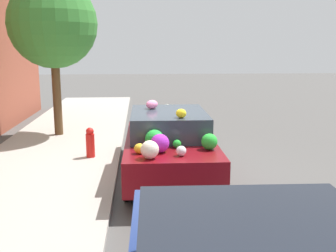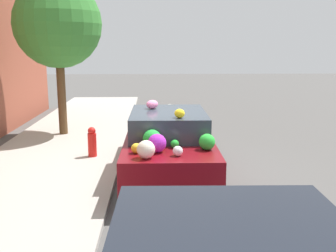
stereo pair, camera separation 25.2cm
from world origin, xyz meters
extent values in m
plane|color=#565451|center=(0.00, 0.00, 0.00)|extent=(60.00, 60.00, 0.00)
cube|color=#B2ADA3|center=(0.00, 2.70, 0.05)|extent=(24.00, 3.20, 0.10)
cylinder|color=brown|center=(3.60, 2.99, 1.24)|extent=(0.24, 0.24, 2.28)
sphere|color=#388433|center=(3.60, 2.99, 3.25)|extent=(2.47, 2.47, 2.47)
cylinder|color=red|center=(1.12, 1.77, 0.38)|extent=(0.20, 0.20, 0.55)
sphere|color=red|center=(1.12, 1.77, 0.71)|extent=(0.18, 0.18, 0.18)
cube|color=maroon|center=(0.00, 0.04, 0.61)|extent=(4.30, 1.73, 0.58)
cube|color=#333D47|center=(-0.17, 0.05, 1.13)|extent=(1.94, 1.50, 0.47)
cylinder|color=black|center=(1.34, 0.79, 0.32)|extent=(0.64, 0.19, 0.64)
cylinder|color=black|center=(1.32, -0.74, 0.32)|extent=(0.64, 0.19, 0.64)
cylinder|color=black|center=(-1.32, 0.82, 0.32)|extent=(0.64, 0.19, 0.64)
cylinder|color=black|center=(-1.34, -0.70, 0.32)|extent=(0.64, 0.19, 0.64)
ellipsoid|color=yellow|center=(-0.88, -0.13, 1.45)|extent=(0.25, 0.26, 0.16)
ellipsoid|color=yellow|center=(-1.55, 0.63, 0.99)|extent=(0.22, 0.23, 0.17)
sphere|color=pink|center=(1.51, 0.38, 1.05)|extent=(0.42, 0.42, 0.30)
sphere|color=green|center=(-1.26, 0.24, 1.00)|extent=(0.26, 0.26, 0.19)
sphere|color=white|center=(1.80, -0.07, 1.06)|extent=(0.44, 0.44, 0.32)
sphere|color=green|center=(-1.38, -0.57, 1.04)|extent=(0.30, 0.30, 0.28)
ellipsoid|color=red|center=(0.96, -0.61, 0.98)|extent=(0.34, 0.33, 0.16)
sphere|color=white|center=(-1.74, -0.04, 0.98)|extent=(0.22, 0.22, 0.17)
sphere|color=white|center=(-1.86, 0.47, 1.05)|extent=(0.39, 0.39, 0.29)
ellipsoid|color=pink|center=(0.20, 0.36, 1.46)|extent=(0.34, 0.34, 0.18)
sphere|color=#B12BC8|center=(-1.50, 0.29, 1.06)|extent=(0.44, 0.44, 0.31)
sphere|color=green|center=(-1.24, 0.37, 1.07)|extent=(0.47, 0.47, 0.33)
sphere|color=green|center=(-1.24, -0.02, 0.97)|extent=(0.21, 0.21, 0.15)
camera|label=1|loc=(-7.83, 0.61, 2.65)|focal=42.00mm
camera|label=2|loc=(-7.84, 0.36, 2.65)|focal=42.00mm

